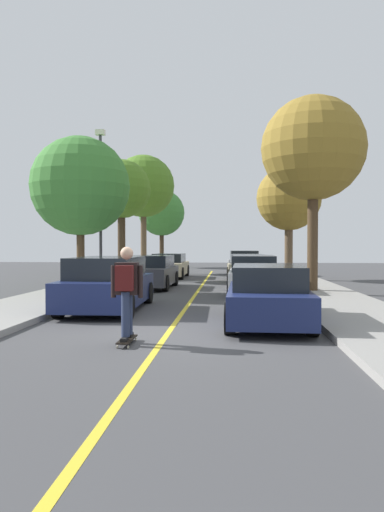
% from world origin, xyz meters
% --- Properties ---
extents(ground, '(80.00, 80.00, 0.00)m').
position_xyz_m(ground, '(0.00, 0.00, 0.00)').
color(ground, '#424244').
extents(center_line, '(0.12, 39.20, 0.01)m').
position_xyz_m(center_line, '(0.00, 4.00, 0.00)').
color(center_line, gold).
rests_on(center_line, ground).
extents(parked_car_left_nearest, '(2.01, 4.58, 1.46)m').
position_xyz_m(parked_car_left_nearest, '(-2.09, 3.43, 0.72)').
color(parked_car_left_nearest, navy).
rests_on(parked_car_left_nearest, ground).
extents(parked_car_left_near, '(2.07, 4.11, 1.36)m').
position_xyz_m(parked_car_left_near, '(-2.09, 10.26, 0.67)').
color(parked_car_left_near, '#38383D').
rests_on(parked_car_left_near, ground).
extents(parked_car_left_far, '(1.90, 4.40, 1.32)m').
position_xyz_m(parked_car_left_far, '(-2.09, 16.74, 0.65)').
color(parked_car_left_far, '#BCAD89').
rests_on(parked_car_left_far, ground).
extents(parked_car_right_nearest, '(1.91, 4.14, 1.33)m').
position_xyz_m(parked_car_right_nearest, '(2.09, 1.37, 0.66)').
color(parked_car_right_nearest, navy).
rests_on(parked_car_right_nearest, ground).
extents(parked_car_right_near, '(1.91, 4.17, 1.41)m').
position_xyz_m(parked_car_right_near, '(2.09, 8.10, 0.70)').
color(parked_car_right_near, white).
rests_on(parked_car_right_near, ground).
extents(parked_car_right_far, '(2.05, 4.09, 1.33)m').
position_xyz_m(parked_car_right_far, '(2.09, 14.64, 0.67)').
color(parked_car_right_far, '#BCAD89').
rests_on(parked_car_right_far, ground).
extents(parked_car_right_farthest, '(2.06, 4.06, 1.44)m').
position_xyz_m(parked_car_right_farthest, '(2.09, 20.76, 0.70)').
color(parked_car_right_farthest, '#B7B7BC').
rests_on(parked_car_right_farthest, ground).
extents(street_tree_left_nearest, '(3.63, 3.63, 5.62)m').
position_xyz_m(street_tree_left_nearest, '(-4.24, 7.79, 3.94)').
color(street_tree_left_nearest, '#4C3823').
rests_on(street_tree_left_nearest, sidewalk_left).
extents(street_tree_left_near, '(2.97, 2.97, 5.98)m').
position_xyz_m(street_tree_left_near, '(-4.24, 14.49, 4.58)').
color(street_tree_left_near, '#3D2D1E').
rests_on(street_tree_left_near, sidewalk_left).
extents(street_tree_left_far, '(3.93, 3.93, 7.36)m').
position_xyz_m(street_tree_left_far, '(-4.24, 20.71, 5.50)').
color(street_tree_left_far, brown).
rests_on(street_tree_left_far, sidewalk_left).
extents(street_tree_left_farthest, '(3.68, 3.68, 6.09)m').
position_xyz_m(street_tree_left_farthest, '(-4.24, 28.78, 4.36)').
color(street_tree_left_farthest, '#3D2D1E').
rests_on(street_tree_left_farthest, sidewalk_left).
extents(street_tree_right_nearest, '(3.76, 3.76, 7.04)m').
position_xyz_m(street_tree_right_nearest, '(4.24, 8.30, 5.26)').
color(street_tree_right_nearest, '#4C3823').
rests_on(street_tree_right_nearest, sidewalk_right).
extents(street_tree_right_near, '(3.31, 3.31, 5.71)m').
position_xyz_m(street_tree_right_near, '(4.24, 15.52, 4.16)').
color(street_tree_right_near, brown).
rests_on(street_tree_right_near, sidewalk_right).
extents(fire_hydrant, '(0.20, 0.20, 0.70)m').
position_xyz_m(fire_hydrant, '(-3.59, 4.89, 0.49)').
color(fire_hydrant, '#B2140F').
rests_on(fire_hydrant, sidewalk_left).
extents(streetlamp, '(0.36, 0.24, 6.17)m').
position_xyz_m(streetlamp, '(-3.84, 9.08, 3.63)').
color(streetlamp, '#38383D').
rests_on(streetlamp, sidewalk_left).
extents(skateboard, '(0.22, 0.84, 0.10)m').
position_xyz_m(skateboard, '(-0.59, -1.06, 0.09)').
color(skateboard, black).
rests_on(skateboard, ground).
extents(skateboarder, '(0.58, 0.70, 1.65)m').
position_xyz_m(skateboarder, '(-0.59, -1.10, 1.04)').
color(skateboarder, black).
rests_on(skateboarder, skateboard).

